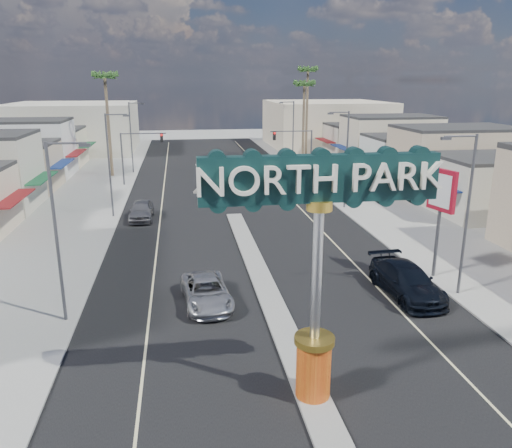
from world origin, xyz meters
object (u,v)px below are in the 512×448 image
object	(u,v)px
palm_right_mid	(304,88)
palm_right_far	(308,75)
streetlight_r_near	(465,208)
streetlight_r_far	(292,131)
gateway_sign	(318,252)
car_parked_right	(289,186)
suv_right	(406,281)
bank_pylon_sign	(441,196)
streetlight_l_far	(132,134)
car_parked_left	(141,210)
suv_left	(206,292)
traffic_signal_right	(296,145)
traffic_signal_left	(138,148)
streetlight_l_near	(59,225)
streetlight_r_mid	(345,155)
streetlight_l_mid	(111,160)
palm_left_far	(105,82)

from	to	relation	value
palm_right_mid	palm_right_far	bearing A→B (deg)	71.57
streetlight_r_near	palm_right_far	bearing A→B (deg)	84.98
streetlight_r_near	streetlight_r_far	bearing A→B (deg)	90.00
gateway_sign	car_parked_right	distance (m)	36.21
gateway_sign	streetlight_r_far	xyz separation A→B (m)	(10.43, 50.02, -0.86)
suv_right	streetlight_r_near	bearing A→B (deg)	-11.71
car_parked_right	bank_pylon_sign	size ratio (longest dim) A/B	0.73
streetlight_l_far	streetlight_r_near	bearing A→B (deg)	-63.58
streetlight_r_near	palm_right_mid	distance (m)	46.40
palm_right_far	car_parked_left	bearing A→B (deg)	-124.92
streetlight_l_far	bank_pylon_sign	xyz separation A→B (m)	(20.93, -39.34, 0.03)
palm_right_mid	suv_left	world-z (taller)	palm_right_mid
traffic_signal_right	car_parked_left	bearing A→B (deg)	-138.94
streetlight_r_far	palm_right_far	bearing A→B (deg)	65.45
traffic_signal_left	streetlight_r_far	size ratio (longest dim) A/B	0.67
streetlight_l_near	streetlight_r_mid	bearing A→B (deg)	43.79
streetlight_r_mid	palm_right_mid	size ratio (longest dim) A/B	0.74
streetlight_r_mid	streetlight_l_near	bearing A→B (deg)	-136.21
gateway_sign	palm_right_mid	bearing A→B (deg)	76.47
streetlight_r_far	bank_pylon_sign	bearing A→B (deg)	-89.91
traffic_signal_left	palm_right_mid	size ratio (longest dim) A/B	0.50
gateway_sign	palm_right_mid	size ratio (longest dim) A/B	0.76
gateway_sign	streetlight_r_near	bearing A→B (deg)	37.55
streetlight_l_mid	palm_right_mid	bearing A→B (deg)	47.97
streetlight_l_mid	palm_right_far	world-z (taller)	palm_right_far
streetlight_r_mid	car_parked_right	world-z (taller)	streetlight_r_mid
gateway_sign	streetlight_l_far	size ratio (longest dim) A/B	1.02
gateway_sign	streetlight_r_near	distance (m)	13.19
palm_right_far	streetlight_l_far	bearing A→B (deg)	-158.54
traffic_signal_right	streetlight_l_near	bearing A→B (deg)	-119.99
traffic_signal_right	bank_pylon_sign	distance (m)	31.38
gateway_sign	car_parked_right	bearing A→B (deg)	78.95
streetlight_r_far	palm_right_mid	world-z (taller)	palm_right_mid
traffic_signal_right	palm_left_far	distance (m)	24.09
streetlight_l_near	palm_left_far	bearing A→B (deg)	93.67
suv_right	bank_pylon_sign	xyz separation A→B (m)	(2.84, 2.24, 4.23)
streetlight_l_far	traffic_signal_left	bearing A→B (deg)	-81.14
palm_left_far	bank_pylon_sign	xyz separation A→B (m)	(23.49, -37.34, -6.40)
streetlight_l_mid	streetlight_l_far	size ratio (longest dim) A/B	1.00
suv_right	car_parked_right	size ratio (longest dim) A/B	1.25
streetlight_r_mid	suv_left	size ratio (longest dim) A/B	1.74
palm_left_far	suv_right	bearing A→B (deg)	-62.45
streetlight_l_near	streetlight_r_mid	world-z (taller)	same
streetlight_r_near	suv_right	bearing A→B (deg)	171.49
gateway_sign	car_parked_left	world-z (taller)	gateway_sign
suv_right	suv_left	bearing A→B (deg)	173.99
suv_left	streetlight_r_mid	bearing A→B (deg)	48.69
gateway_sign	suv_left	xyz separation A→B (m)	(-3.50, 8.98, -5.21)
traffic_signal_left	car_parked_right	size ratio (longest dim) A/B	1.25
palm_left_far	suv_left	world-z (taller)	palm_left_far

